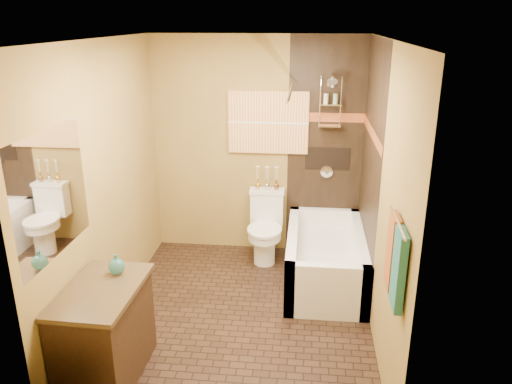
# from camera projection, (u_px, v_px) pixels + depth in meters

# --- Properties ---
(floor) EXTENTS (3.00, 3.00, 0.00)m
(floor) POSITION_uv_depth(u_px,v_px,m) (241.00, 315.00, 4.71)
(floor) COLOR black
(floor) RESTS_ON ground
(wall_left) EXTENTS (0.02, 3.00, 2.50)m
(wall_left) POSITION_uv_depth(u_px,v_px,m) (105.00, 186.00, 4.41)
(wall_left) COLOR #A1833E
(wall_left) RESTS_ON floor
(wall_right) EXTENTS (0.02, 3.00, 2.50)m
(wall_right) POSITION_uv_depth(u_px,v_px,m) (381.00, 196.00, 4.18)
(wall_right) COLOR #A1833E
(wall_right) RESTS_ON floor
(wall_back) EXTENTS (2.40, 0.02, 2.50)m
(wall_back) POSITION_uv_depth(u_px,v_px,m) (257.00, 148.00, 5.70)
(wall_back) COLOR #A1833E
(wall_back) RESTS_ON floor
(wall_front) EXTENTS (2.40, 0.02, 2.50)m
(wall_front) POSITION_uv_depth(u_px,v_px,m) (204.00, 275.00, 2.89)
(wall_front) COLOR #A1833E
(wall_front) RESTS_ON floor
(ceiling) EXTENTS (3.00, 3.00, 0.00)m
(ceiling) POSITION_uv_depth(u_px,v_px,m) (238.00, 39.00, 3.88)
(ceiling) COLOR silver
(ceiling) RESTS_ON wall_back
(alcove_tile_back) EXTENTS (0.85, 0.01, 2.50)m
(alcove_tile_back) POSITION_uv_depth(u_px,v_px,m) (325.00, 150.00, 5.61)
(alcove_tile_back) COLOR black
(alcove_tile_back) RESTS_ON wall_back
(alcove_tile_right) EXTENTS (0.01, 1.50, 2.50)m
(alcove_tile_right) POSITION_uv_depth(u_px,v_px,m) (370.00, 170.00, 4.88)
(alcove_tile_right) COLOR black
(alcove_tile_right) RESTS_ON wall_right
(mosaic_band_back) EXTENTS (0.85, 0.01, 0.10)m
(mosaic_band_back) POSITION_uv_depth(u_px,v_px,m) (327.00, 117.00, 5.48)
(mosaic_band_back) COLOR maroon
(mosaic_band_back) RESTS_ON alcove_tile_back
(mosaic_band_right) EXTENTS (0.01, 1.50, 0.10)m
(mosaic_band_right) POSITION_uv_depth(u_px,v_px,m) (372.00, 133.00, 4.76)
(mosaic_band_right) COLOR maroon
(mosaic_band_right) RESTS_ON alcove_tile_right
(alcove_niche) EXTENTS (0.50, 0.01, 0.25)m
(alcove_niche) POSITION_uv_depth(u_px,v_px,m) (327.00, 159.00, 5.64)
(alcove_niche) COLOR black
(alcove_niche) RESTS_ON alcove_tile_back
(shower_fixtures) EXTENTS (0.24, 0.33, 1.16)m
(shower_fixtures) POSITION_uv_depth(u_px,v_px,m) (330.00, 115.00, 5.37)
(shower_fixtures) COLOR silver
(shower_fixtures) RESTS_ON floor
(curtain_rod) EXTENTS (0.03, 1.55, 0.03)m
(curtain_rod) POSITION_uv_depth(u_px,v_px,m) (291.00, 89.00, 4.70)
(curtain_rod) COLOR silver
(curtain_rod) RESTS_ON wall_back
(towel_bar) EXTENTS (0.02, 0.55, 0.02)m
(towel_bar) POSITION_uv_depth(u_px,v_px,m) (398.00, 222.00, 3.13)
(towel_bar) COLOR silver
(towel_bar) RESTS_ON wall_right
(towel_teal) EXTENTS (0.05, 0.22, 0.52)m
(towel_teal) POSITION_uv_depth(u_px,v_px,m) (399.00, 270.00, 3.10)
(towel_teal) COLOR #1C6057
(towel_teal) RESTS_ON towel_bar
(towel_rust) EXTENTS (0.05, 0.22, 0.52)m
(towel_rust) POSITION_uv_depth(u_px,v_px,m) (392.00, 251.00, 3.34)
(towel_rust) COLOR #934A1A
(towel_rust) RESTS_ON towel_bar
(sunset_painting) EXTENTS (0.90, 0.04, 0.70)m
(sunset_painting) POSITION_uv_depth(u_px,v_px,m) (268.00, 123.00, 5.57)
(sunset_painting) COLOR orange
(sunset_painting) RESTS_ON wall_back
(vanity_mirror) EXTENTS (0.01, 1.00, 0.90)m
(vanity_mirror) POSITION_uv_depth(u_px,v_px,m) (52.00, 194.00, 3.47)
(vanity_mirror) COLOR white
(vanity_mirror) RESTS_ON wall_left
(bathtub) EXTENTS (0.80, 1.50, 0.55)m
(bathtub) POSITION_uv_depth(u_px,v_px,m) (325.00, 262.00, 5.26)
(bathtub) COLOR white
(bathtub) RESTS_ON floor
(toilet) EXTENTS (0.40, 0.59, 0.79)m
(toilet) POSITION_uv_depth(u_px,v_px,m) (265.00, 227.00, 5.70)
(toilet) COLOR white
(toilet) RESTS_ON floor
(vanity) EXTENTS (0.56, 0.88, 0.77)m
(vanity) POSITION_uv_depth(u_px,v_px,m) (105.00, 332.00, 3.81)
(vanity) COLOR black
(vanity) RESTS_ON floor
(teal_bottle) EXTENTS (0.17, 0.17, 0.20)m
(teal_bottle) POSITION_uv_depth(u_px,v_px,m) (116.00, 264.00, 3.87)
(teal_bottle) COLOR #277673
(teal_bottle) RESTS_ON vanity
(bud_vases) EXTENTS (0.27, 0.06, 0.27)m
(bud_vases) POSITION_uv_depth(u_px,v_px,m) (267.00, 177.00, 5.69)
(bud_vases) COLOR gold
(bud_vases) RESTS_ON toilet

